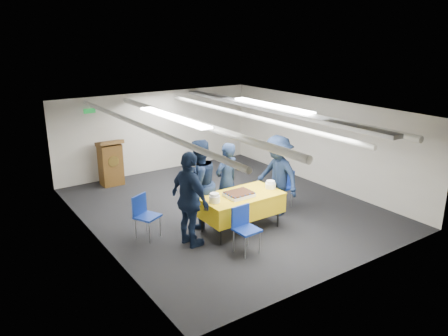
{
  "coord_description": "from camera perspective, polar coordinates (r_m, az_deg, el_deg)",
  "views": [
    {
      "loc": [
        -5.34,
        -7.75,
        3.93
      ],
      "look_at": [
        -0.19,
        -0.2,
        1.05
      ],
      "focal_mm": 35.0,
      "sensor_mm": 36.0,
      "label": 1
    }
  ],
  "objects": [
    {
      "name": "sailor_a",
      "position": [
        9.37,
        0.34,
        -1.73
      ],
      "size": [
        0.69,
        0.53,
        1.69
      ],
      "primitive_type": "imported",
      "rotation": [
        0.0,
        0.0,
        3.36
      ],
      "color": "black",
      "rests_on": "ground"
    },
    {
      "name": "podium",
      "position": [
        11.9,
        -14.59,
        0.72
      ],
      "size": [
        0.62,
        0.53,
        1.25
      ],
      "color": "brown",
      "rests_on": "ground"
    },
    {
      "name": "plate_stack_left",
      "position": [
        8.41,
        -1.26,
        -3.95
      ],
      "size": [
        0.21,
        0.21,
        0.18
      ],
      "color": "white",
      "rests_on": "serving_table"
    },
    {
      "name": "serving_table",
      "position": [
        8.91,
        2.19,
        -4.75
      ],
      "size": [
        1.68,
        0.92,
        0.77
      ],
      "color": "black",
      "rests_on": "ground"
    },
    {
      "name": "sailor_d",
      "position": [
        9.64,
        6.98,
        -0.98
      ],
      "size": [
        0.75,
        1.21,
        1.79
      ],
      "primitive_type": "imported",
      "rotation": [
        0.0,
        0.0,
        -1.49
      ],
      "color": "black",
      "rests_on": "ground"
    },
    {
      "name": "chair_left",
      "position": [
        8.76,
        -10.43,
        -5.66
      ],
      "size": [
        0.56,
        0.56,
        0.87
      ],
      "color": "gray",
      "rests_on": "ground"
    },
    {
      "name": "room_shell",
      "position": [
        10.03,
        -0.64,
        5.29
      ],
      "size": [
        6.0,
        7.0,
        2.3
      ],
      "color": "beige",
      "rests_on": "ground"
    },
    {
      "name": "sailor_b",
      "position": [
        8.98,
        -3.33,
        -2.08
      ],
      "size": [
        1.01,
        0.84,
        1.86
      ],
      "primitive_type": "imported",
      "rotation": [
        0.0,
        0.0,
        3.31
      ],
      "color": "black",
      "rests_on": "ground"
    },
    {
      "name": "sailor_c",
      "position": [
        8.17,
        -4.46,
        -4.15
      ],
      "size": [
        0.54,
        1.12,
        1.85
      ],
      "primitive_type": "imported",
      "rotation": [
        0.0,
        0.0,
        1.65
      ],
      "color": "black",
      "rests_on": "ground"
    },
    {
      "name": "chair_right",
      "position": [
        10.27,
        7.92,
        -2.01
      ],
      "size": [
        0.44,
        0.44,
        0.87
      ],
      "color": "gray",
      "rests_on": "ground"
    },
    {
      "name": "sheet_cake",
      "position": [
        8.72,
        1.99,
        -3.44
      ],
      "size": [
        0.55,
        0.43,
        0.09
      ],
      "color": "white",
      "rests_on": "serving_table"
    },
    {
      "name": "ground",
      "position": [
        10.2,
        0.23,
        -5.18
      ],
      "size": [
        7.0,
        7.0,
        0.0
      ],
      "primitive_type": "plane",
      "color": "black",
      "rests_on": "ground"
    },
    {
      "name": "plate_stack_right",
      "position": [
        9.21,
        6.1,
        -2.19
      ],
      "size": [
        0.22,
        0.22,
        0.16
      ],
      "color": "white",
      "rests_on": "serving_table"
    },
    {
      "name": "chair_near",
      "position": [
        8.09,
        2.62,
        -7.36
      ],
      "size": [
        0.44,
        0.44,
        0.87
      ],
      "color": "gray",
      "rests_on": "ground"
    }
  ]
}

